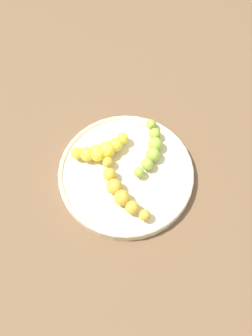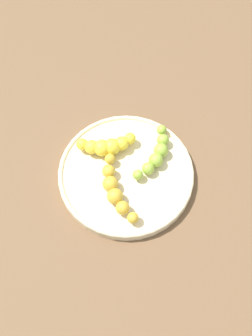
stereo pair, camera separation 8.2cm
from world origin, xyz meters
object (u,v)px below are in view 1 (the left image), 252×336
fruit_bowl (126,174)px  banana_yellow (102,150)px  banana_spotted (120,191)px  banana_green (152,149)px

fruit_bowl → banana_yellow: (-0.06, -0.02, 0.02)m
banana_spotted → banana_green: (-0.04, 0.11, -0.00)m
banana_spotted → fruit_bowl: bearing=-135.1°
banana_spotted → banana_yellow: bearing=-99.2°
banana_spotted → banana_green: 0.12m
fruit_bowl → banana_spotted: bearing=-47.9°
banana_yellow → banana_green: bearing=71.6°
fruit_bowl → banana_green: banana_green is taller
banana_spotted → banana_green: bearing=-156.3°
banana_spotted → banana_green: size_ratio=1.43×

